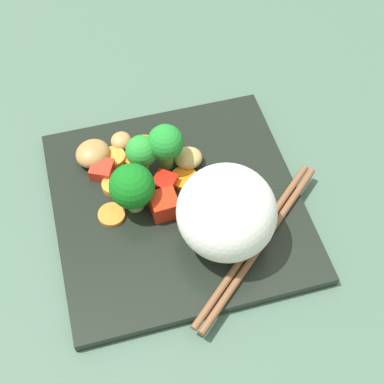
{
  "coord_description": "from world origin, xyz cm",
  "views": [
    {
      "loc": [
        -31.98,
        6.76,
        49.81
      ],
      "look_at": [
        -0.54,
        -1.42,
        3.24
      ],
      "focal_mm": 52.55,
      "sensor_mm": 36.0,
      "label": 1
    }
  ],
  "objects": [
    {
      "name": "carrot_slice_5",
      "position": [
        8.22,
        1.87,
        1.55
      ],
      "size": [
        3.12,
        3.12,
        0.63
      ],
      "primitive_type": "cylinder",
      "rotation": [
        0.0,
        0.0,
        5.87
      ],
      "color": "orange",
      "rests_on": "square_plate"
    },
    {
      "name": "carrot_slice_4",
      "position": [
        7.15,
        5.46,
        1.63
      ],
      "size": [
        3.3,
        3.3,
        0.78
      ],
      "primitive_type": "cylinder",
      "rotation": [
        0.0,
        0.0,
        1.86
      ],
      "color": "orange",
      "rests_on": "square_plate"
    },
    {
      "name": "carrot_slice_3",
      "position": [
        0.42,
        6.93,
        1.45
      ],
      "size": [
        2.96,
        2.96,
        0.44
      ],
      "primitive_type": "cylinder",
      "rotation": [
        0.0,
        0.0,
        1.63
      ],
      "color": "orange",
      "rests_on": "square_plate"
    },
    {
      "name": "pepper_chunk_3",
      "position": [
        2.33,
        3.25,
        1.84
      ],
      "size": [
        2.95,
        2.96,
        1.21
      ],
      "primitive_type": "cube",
      "rotation": [
        0.0,
        0.0,
        0.74
      ],
      "color": "red",
      "rests_on": "square_plate"
    },
    {
      "name": "broccoli_floret_0",
      "position": [
        0.54,
        4.41,
        4.68
      ],
      "size": [
        4.6,
        4.6,
        6.06
      ],
      "color": "#70A953",
      "rests_on": "square_plate"
    },
    {
      "name": "chicken_piece_1",
      "position": [
        8.48,
        -0.31,
        1.91
      ],
      "size": [
        3.11,
        2.98,
        1.34
      ],
      "primitive_type": "ellipsoid",
      "rotation": [
        0.0,
        0.0,
        3.6
      ],
      "color": "tan",
      "rests_on": "square_plate"
    },
    {
      "name": "broccoli_floret_1",
      "position": [
        4.94,
        2.59,
        4.23
      ],
      "size": [
        3.4,
        3.4,
        4.98
      ],
      "color": "#7EBE56",
      "rests_on": "square_plate"
    },
    {
      "name": "chicken_piece_0",
      "position": [
        4.64,
        -2.37,
        2.13
      ],
      "size": [
        3.16,
        3.35,
        1.79
      ],
      "primitive_type": "ellipsoid",
      "rotation": [
        0.0,
        0.0,
        1.68
      ],
      "color": "tan",
      "rests_on": "square_plate"
    },
    {
      "name": "pepper_chunk_0",
      "position": [
        2.08,
        0.87,
        2.01
      ],
      "size": [
        3.18,
        3.17,
        1.55
      ],
      "primitive_type": "cube",
      "rotation": [
        0.0,
        0.0,
        0.93
      ],
      "color": "red",
      "rests_on": "square_plate"
    },
    {
      "name": "chicken_piece_3",
      "position": [
        7.73,
        7.57,
        2.33
      ],
      "size": [
        5.14,
        5.19,
        2.18
      ],
      "primitive_type": "ellipsoid",
      "rotation": [
        0.0,
        0.0,
        2.22
      ],
      "color": "#B28146",
      "rests_on": "square_plate"
    },
    {
      "name": "carrot_slice_0",
      "position": [
        3.44,
        6.11,
        1.63
      ],
      "size": [
        3.19,
        3.19,
        0.79
      ],
      "primitive_type": "cylinder",
      "rotation": [
        0.0,
        0.0,
        3.52
      ],
      "color": "orange",
      "rests_on": "square_plate"
    },
    {
      "name": "broccoli_floret_2",
      "position": [
        4.92,
        0.25,
        4.87
      ],
      "size": [
        3.81,
        3.81,
        5.87
      ],
      "color": "#63A848",
      "rests_on": "square_plate"
    },
    {
      "name": "pepper_chunk_1",
      "position": [
        5.57,
        6.94,
        1.95
      ],
      "size": [
        3.12,
        3.07,
        1.42
      ],
      "primitive_type": "cube",
      "rotation": [
        0.0,
        0.0,
        1.14
      ],
      "color": "red",
      "rests_on": "square_plate"
    },
    {
      "name": "carrot_slice_2",
      "position": [
        6.71,
        3.28,
        1.44
      ],
      "size": [
        2.79,
        2.79,
        0.41
      ],
      "primitive_type": "cylinder",
      "rotation": [
        0.0,
        0.0,
        3.42
      ],
      "color": "orange",
      "rests_on": "square_plate"
    },
    {
      "name": "ground_plane",
      "position": [
        0.0,
        0.0,
        -1.0
      ],
      "size": [
        110.0,
        110.0,
        2.0
      ],
      "primitive_type": "cube",
      "color": "#456451"
    },
    {
      "name": "chopstick_pair",
      "position": [
        -6.96,
        -6.5,
        1.59
      ],
      "size": [
        15.68,
        17.34,
        0.7
      ],
      "rotation": [
        0.0,
        0.0,
        5.44
      ],
      "color": "brown",
      "rests_on": "square_plate"
    },
    {
      "name": "pepper_chunk_2",
      "position": [
        -0.83,
        1.57,
        2.41
      ],
      "size": [
        2.77,
        2.84,
        2.35
      ],
      "primitive_type": "cube",
      "rotation": [
        0.0,
        0.0,
        3.21
      ],
      "color": "red",
      "rests_on": "square_plate"
    },
    {
      "name": "rice_mound",
      "position": [
        -5.24,
        -3.54,
        5.65
      ],
      "size": [
        10.04,
        9.87,
        8.82
      ],
      "primitive_type": "ellipsoid",
      "rotation": [
        0.0,
        0.0,
        3.18
      ],
      "color": "white",
      "rests_on": "square_plate"
    },
    {
      "name": "square_plate",
      "position": [
        0.0,
        0.0,
        0.62
      ],
      "size": [
        25.63,
        25.63,
        1.24
      ],
      "primitive_type": "cube",
      "rotation": [
        0.0,
        0.0,
        0.01
      ],
      "color": "black",
      "rests_on": "ground_plane"
    },
    {
      "name": "carrot_slice_1",
      "position": [
        2.53,
        -1.35,
        1.53
      ],
      "size": [
        3.03,
        3.03,
        0.6
      ],
      "primitive_type": "cylinder",
      "rotation": [
        0.0,
        0.0,
        4.77
      ],
      "color": "orange",
      "rests_on": "square_plate"
    },
    {
      "name": "chicken_piece_4",
      "position": [
        9.06,
        4.25,
        1.96
      ],
      "size": [
        3.21,
        3.15,
        1.44
      ],
      "primitive_type": "ellipsoid",
      "rotation": [
        0.0,
        0.0,
        5.76
      ],
      "color": "tan",
      "rests_on": "square_plate"
    }
  ]
}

